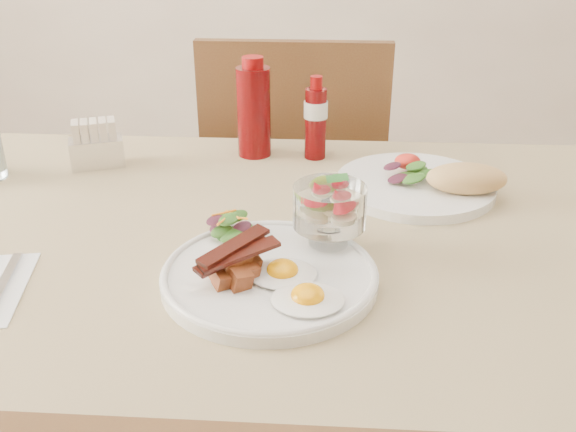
# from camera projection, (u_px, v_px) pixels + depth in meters

# --- Properties ---
(table) EXTENTS (1.33, 0.88, 0.75)m
(table) POSITION_uv_depth(u_px,v_px,m) (272.00, 294.00, 0.96)
(table) COLOR brown
(table) RESTS_ON ground
(chair_far) EXTENTS (0.42, 0.42, 0.93)m
(chair_far) POSITION_uv_depth(u_px,v_px,m) (295.00, 195.00, 1.62)
(chair_far) COLOR brown
(chair_far) RESTS_ON ground
(main_plate) EXTENTS (0.28, 0.28, 0.02)m
(main_plate) POSITION_uv_depth(u_px,v_px,m) (270.00, 276.00, 0.83)
(main_plate) COLOR white
(main_plate) RESTS_ON table
(fried_eggs) EXTENTS (0.15, 0.16, 0.02)m
(fried_eggs) POSITION_uv_depth(u_px,v_px,m) (295.00, 284.00, 0.78)
(fried_eggs) COLOR white
(fried_eggs) RESTS_ON main_plate
(bacon_potato_pile) EXTENTS (0.10, 0.10, 0.05)m
(bacon_potato_pile) POSITION_uv_depth(u_px,v_px,m) (236.00, 264.00, 0.80)
(bacon_potato_pile) COLOR brown
(bacon_potato_pile) RESTS_ON main_plate
(side_salad) EXTENTS (0.07, 0.06, 0.04)m
(side_salad) POSITION_uv_depth(u_px,v_px,m) (230.00, 226.00, 0.90)
(side_salad) COLOR #1D4412
(side_salad) RESTS_ON main_plate
(fruit_cup) EXTENTS (0.10, 0.10, 0.10)m
(fruit_cup) POSITION_uv_depth(u_px,v_px,m) (330.00, 207.00, 0.87)
(fruit_cup) COLOR white
(fruit_cup) RESTS_ON main_plate
(second_plate) EXTENTS (0.28, 0.27, 0.07)m
(second_plate) POSITION_uv_depth(u_px,v_px,m) (427.00, 182.00, 1.07)
(second_plate) COLOR white
(second_plate) RESTS_ON table
(ketchup_bottle) EXTENTS (0.08, 0.08, 0.19)m
(ketchup_bottle) POSITION_uv_depth(u_px,v_px,m) (254.00, 110.00, 1.20)
(ketchup_bottle) COLOR #500406
(ketchup_bottle) RESTS_ON table
(hot_sauce_bottle) EXTENTS (0.06, 0.06, 0.16)m
(hot_sauce_bottle) POSITION_uv_depth(u_px,v_px,m) (316.00, 119.00, 1.19)
(hot_sauce_bottle) COLOR #500406
(hot_sauce_bottle) RESTS_ON table
(sugar_caddy) EXTENTS (0.11, 0.08, 0.09)m
(sugar_caddy) POSITION_uv_depth(u_px,v_px,m) (96.00, 146.00, 1.17)
(sugar_caddy) COLOR silver
(sugar_caddy) RESTS_ON table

